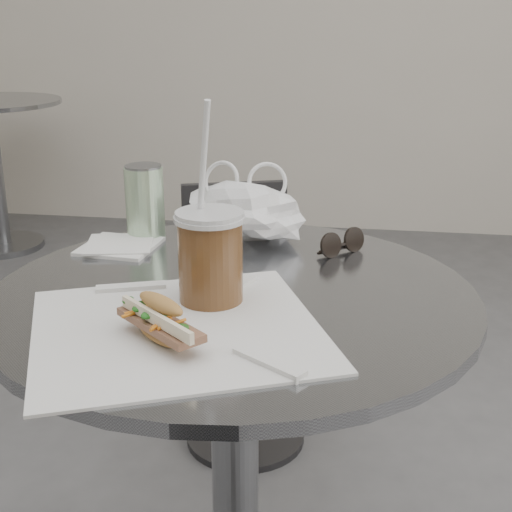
# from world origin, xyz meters

# --- Properties ---
(cafe_table) EXTENTS (0.76, 0.76, 0.74)m
(cafe_table) POSITION_xyz_m (0.00, 0.20, 0.47)
(cafe_table) COLOR slate
(cafe_table) RESTS_ON ground
(chair_far) EXTENTS (0.38, 0.41, 0.70)m
(chair_far) POSITION_xyz_m (-0.11, 0.94, 0.32)
(chair_far) COLOR #302F32
(chair_far) RESTS_ON ground
(sandwich_paper) EXTENTS (0.49, 0.48, 0.00)m
(sandwich_paper) POSITION_xyz_m (-0.05, 0.05, 0.74)
(sandwich_paper) COLOR white
(sandwich_paper) RESTS_ON cafe_table
(banh_mi) EXTENTS (0.18, 0.17, 0.06)m
(banh_mi) POSITION_xyz_m (-0.06, 0.00, 0.77)
(banh_mi) COLOR #AF6F42
(banh_mi) RESTS_ON sandwich_paper
(iced_coffee) EXTENTS (0.10, 0.10, 0.30)m
(iced_coffee) POSITION_xyz_m (-0.02, 0.15, 0.81)
(iced_coffee) COLOR brown
(iced_coffee) RESTS_ON cafe_table
(sunglasses) EXTENTS (0.08, 0.08, 0.05)m
(sunglasses) POSITION_xyz_m (0.16, 0.40, 0.76)
(sunglasses) COLOR black
(sunglasses) RESTS_ON cafe_table
(plastic_bag) EXTENTS (0.22, 0.17, 0.11)m
(plastic_bag) POSITION_xyz_m (-0.03, 0.45, 0.79)
(plastic_bag) COLOR white
(plastic_bag) RESTS_ON cafe_table
(napkin_stack) EXTENTS (0.14, 0.14, 0.01)m
(napkin_stack) POSITION_xyz_m (-0.24, 0.37, 0.74)
(napkin_stack) COLOR white
(napkin_stack) RESTS_ON cafe_table
(drink_can) EXTENTS (0.07, 0.07, 0.14)m
(drink_can) POSITION_xyz_m (-0.21, 0.45, 0.81)
(drink_can) COLOR #6CA661
(drink_can) RESTS_ON cafe_table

